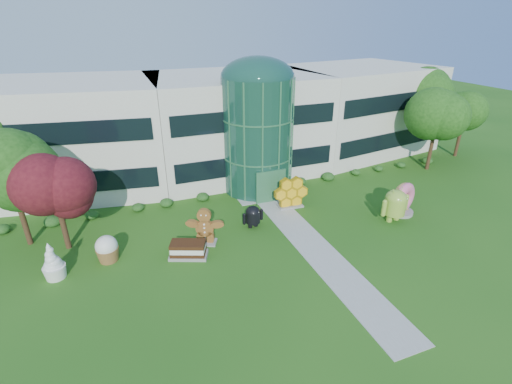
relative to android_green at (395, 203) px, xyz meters
name	(u,v)px	position (x,y,z in m)	size (l,w,h in m)	color
ground	(325,259)	(-7.49, -2.60, -1.48)	(140.00, 140.00, 0.00)	#215114
building	(236,122)	(-7.49, 15.40, 3.17)	(46.00, 15.00, 9.30)	beige
atrium	(257,136)	(-7.49, 9.40, 3.42)	(6.00, 6.00, 9.80)	#194738
walkway	(310,243)	(-7.49, -0.60, -1.46)	(2.40, 20.00, 0.04)	#9E9E93
tree_red	(59,208)	(-22.99, 4.90, 1.52)	(4.00, 4.00, 6.00)	#3F0C14
trees_backdrop	(253,141)	(-7.49, 10.40, 2.72)	(52.00, 8.00, 8.40)	#194411
android_green	(395,203)	(0.00, 0.00, 0.00)	(2.62, 1.74, 2.96)	#8FB53A
android_black	(253,215)	(-10.37, 2.97, -0.49)	(1.74, 1.17, 1.98)	black
donut	(402,198)	(1.32, 0.76, -0.16)	(2.55, 1.22, 2.65)	#ED5A8C
gingerbread	(205,226)	(-14.19, 2.10, -0.14)	(2.91, 1.12, 2.68)	brown
ice_cream_sandwich	(188,250)	(-15.63, 0.91, -0.94)	(2.43, 1.22, 1.08)	black
honeycomb	(291,194)	(-6.35, 4.87, -0.30)	(3.00, 1.07, 2.36)	yellow
froyo	(52,261)	(-23.47, 1.66, -0.29)	(1.39, 1.39, 2.38)	white
cupcake	(107,248)	(-20.48, 2.37, -0.59)	(1.48, 1.48, 1.78)	white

